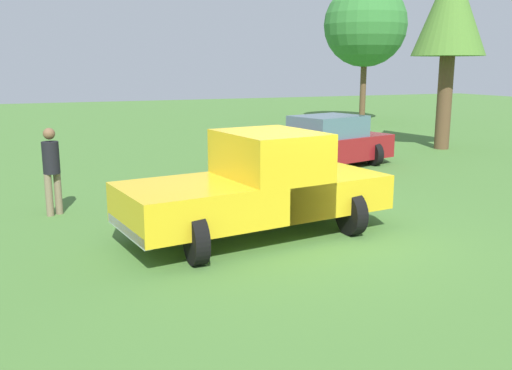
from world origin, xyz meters
The scene contains 6 objects.
ground_plane centered at (0.00, 0.00, 0.00)m, with size 80.00×80.00×0.00m, color #477533.
pickup_truck centered at (0.32, 0.75, 0.92)m, with size 2.63×4.80×1.79m.
sedan_far centered at (5.75, -3.56, 0.69)m, with size 2.83×4.67×1.48m.
person_bystander centered at (3.16, 3.97, 0.97)m, with size 0.43×0.43×1.72m.
tree_back_left centered at (16.90, -12.27, 4.94)m, with size 4.24×4.24×7.07m.
tree_far_center centered at (7.39, -9.31, 4.71)m, with size 2.48×2.48×6.46m.
Camera 1 is at (-8.22, 4.49, 2.87)m, focal length 39.27 mm.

